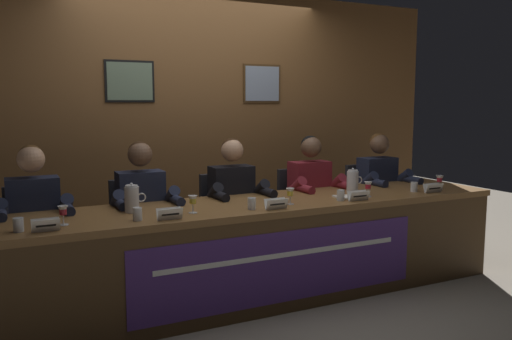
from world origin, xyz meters
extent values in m
plane|color=gray|center=(0.00, 0.00, 0.00)|extent=(12.00, 12.00, 0.00)
cube|color=brown|center=(0.00, 1.29, 1.30)|extent=(5.40, 0.12, 2.60)
cube|color=black|center=(-0.67, 1.22, 1.71)|extent=(0.45, 0.02, 0.38)
cube|color=slate|center=(-0.67, 1.21, 1.71)|extent=(0.41, 0.01, 0.34)
cube|color=#4C3319|center=(0.67, 1.22, 1.71)|extent=(0.42, 0.02, 0.39)
cube|color=#8C99AD|center=(0.67, 1.21, 1.71)|extent=(0.38, 0.01, 0.35)
cube|color=brown|center=(0.00, 0.00, 0.73)|extent=(4.20, 0.81, 0.05)
cube|color=#4C341B|center=(0.00, -0.38, 0.35)|extent=(4.14, 0.04, 0.71)
cube|color=#4C341B|center=(2.05, 0.00, 0.35)|extent=(0.08, 0.73, 0.71)
cube|color=#4C2D7A|center=(0.03, -0.41, 0.35)|extent=(2.26, 0.01, 0.52)
cube|color=white|center=(0.03, -0.41, 0.45)|extent=(1.92, 0.00, 0.04)
cylinder|color=black|center=(-1.56, 0.50, 0.01)|extent=(0.44, 0.44, 0.02)
cylinder|color=black|center=(-1.56, 0.50, 0.23)|extent=(0.05, 0.05, 0.40)
cube|color=#232328|center=(-1.56, 0.50, 0.44)|extent=(0.44, 0.44, 0.03)
cube|color=#232328|center=(-1.56, 0.70, 0.68)|extent=(0.40, 0.05, 0.44)
cylinder|color=black|center=(-1.66, 0.15, 0.23)|extent=(0.10, 0.10, 0.46)
cylinder|color=black|center=(-1.46, 0.15, 0.23)|extent=(0.10, 0.10, 0.46)
cylinder|color=black|center=(-1.66, 0.30, 0.51)|extent=(0.13, 0.34, 0.13)
cylinder|color=black|center=(-1.46, 0.30, 0.51)|extent=(0.13, 0.34, 0.13)
cube|color=#1E2338|center=(-1.56, 0.47, 0.75)|extent=(0.36, 0.20, 0.48)
sphere|color=tan|center=(-1.56, 0.45, 1.12)|extent=(0.19, 0.19, 0.19)
sphere|color=#593819|center=(-1.56, 0.47, 1.14)|extent=(0.17, 0.17, 0.17)
cylinder|color=#1E2338|center=(-1.77, 0.37, 0.77)|extent=(0.09, 0.30, 0.25)
cylinder|color=#1E2338|center=(-1.35, 0.37, 0.77)|extent=(0.09, 0.30, 0.25)
cylinder|color=#1E2338|center=(-1.77, 0.21, 0.79)|extent=(0.07, 0.24, 0.07)
cylinder|color=#1E2338|center=(-1.35, 0.21, 0.79)|extent=(0.07, 0.24, 0.07)
cube|color=white|center=(-1.54, -0.30, 0.80)|extent=(0.16, 0.03, 0.08)
cube|color=white|center=(-1.54, -0.27, 0.80)|extent=(0.16, 0.03, 0.08)
cube|color=black|center=(-1.54, -0.31, 0.80)|extent=(0.11, 0.01, 0.01)
cylinder|color=white|center=(-1.42, -0.16, 0.76)|extent=(0.06, 0.06, 0.00)
cylinder|color=white|center=(-1.42, -0.16, 0.79)|extent=(0.01, 0.01, 0.05)
cone|color=white|center=(-1.42, -0.16, 0.85)|extent=(0.06, 0.06, 0.06)
cylinder|color=#B21E2D|center=(-1.42, -0.16, 0.84)|extent=(0.04, 0.04, 0.04)
cylinder|color=silver|center=(-1.68, -0.22, 0.80)|extent=(0.06, 0.06, 0.08)
cylinder|color=silver|center=(-1.68, -0.22, 0.78)|extent=(0.05, 0.05, 0.05)
cylinder|color=black|center=(-0.78, 0.50, 0.01)|extent=(0.44, 0.44, 0.02)
cylinder|color=black|center=(-0.78, 0.50, 0.23)|extent=(0.05, 0.05, 0.40)
cube|color=#232328|center=(-0.78, 0.50, 0.44)|extent=(0.44, 0.44, 0.03)
cube|color=#232328|center=(-0.78, 0.70, 0.68)|extent=(0.40, 0.05, 0.44)
cylinder|color=black|center=(-0.88, 0.15, 0.23)|extent=(0.10, 0.10, 0.46)
cylinder|color=black|center=(-0.68, 0.15, 0.23)|extent=(0.10, 0.10, 0.46)
cylinder|color=black|center=(-0.88, 0.30, 0.51)|extent=(0.13, 0.34, 0.13)
cylinder|color=black|center=(-0.68, 0.30, 0.51)|extent=(0.13, 0.34, 0.13)
cube|color=#1E2338|center=(-0.78, 0.47, 0.75)|extent=(0.36, 0.20, 0.48)
sphere|color=brown|center=(-0.78, 0.45, 1.12)|extent=(0.19, 0.19, 0.19)
sphere|color=#331E0F|center=(-0.78, 0.47, 1.14)|extent=(0.17, 0.17, 0.17)
cylinder|color=#1E2338|center=(-0.99, 0.37, 0.77)|extent=(0.09, 0.30, 0.25)
cylinder|color=#1E2338|center=(-0.57, 0.37, 0.77)|extent=(0.09, 0.30, 0.25)
cylinder|color=#1E2338|center=(-0.99, 0.21, 0.79)|extent=(0.07, 0.24, 0.07)
cylinder|color=#1E2338|center=(-0.57, 0.21, 0.79)|extent=(0.07, 0.24, 0.07)
cube|color=white|center=(-0.78, -0.32, 0.80)|extent=(0.17, 0.03, 0.08)
cube|color=white|center=(-0.78, -0.29, 0.80)|extent=(0.17, 0.03, 0.08)
cube|color=black|center=(-0.78, -0.32, 0.80)|extent=(0.12, 0.01, 0.01)
cylinder|color=white|center=(-0.57, -0.17, 0.76)|extent=(0.06, 0.06, 0.00)
cylinder|color=white|center=(-0.57, -0.17, 0.79)|extent=(0.01, 0.01, 0.05)
cone|color=white|center=(-0.57, -0.17, 0.85)|extent=(0.06, 0.06, 0.06)
cylinder|color=yellow|center=(-0.57, -0.17, 0.84)|extent=(0.04, 0.04, 0.04)
cylinder|color=silver|center=(-0.97, -0.23, 0.80)|extent=(0.06, 0.06, 0.08)
cylinder|color=silver|center=(-0.97, -0.23, 0.78)|extent=(0.05, 0.05, 0.05)
cylinder|color=black|center=(0.00, 0.50, 0.01)|extent=(0.44, 0.44, 0.02)
cylinder|color=black|center=(0.00, 0.50, 0.23)|extent=(0.05, 0.05, 0.40)
cube|color=#232328|center=(0.00, 0.50, 0.44)|extent=(0.44, 0.44, 0.03)
cube|color=#232328|center=(0.00, 0.70, 0.68)|extent=(0.40, 0.05, 0.44)
cylinder|color=black|center=(-0.10, 0.15, 0.23)|extent=(0.10, 0.10, 0.46)
cylinder|color=black|center=(0.10, 0.15, 0.23)|extent=(0.10, 0.10, 0.46)
cylinder|color=black|center=(-0.10, 0.30, 0.51)|extent=(0.13, 0.34, 0.13)
cylinder|color=black|center=(0.10, 0.30, 0.51)|extent=(0.13, 0.34, 0.13)
cube|color=black|center=(0.00, 0.47, 0.75)|extent=(0.36, 0.20, 0.48)
sphere|color=tan|center=(0.00, 0.45, 1.12)|extent=(0.19, 0.19, 0.19)
sphere|color=#331E0F|center=(0.00, 0.47, 1.14)|extent=(0.17, 0.17, 0.17)
cylinder|color=black|center=(-0.21, 0.37, 0.77)|extent=(0.09, 0.30, 0.25)
cylinder|color=black|center=(0.21, 0.37, 0.77)|extent=(0.09, 0.30, 0.25)
cylinder|color=black|center=(-0.21, 0.21, 0.79)|extent=(0.07, 0.24, 0.07)
cylinder|color=black|center=(0.21, 0.21, 0.79)|extent=(0.07, 0.24, 0.07)
cube|color=white|center=(0.01, -0.33, 0.80)|extent=(0.17, 0.03, 0.08)
cube|color=white|center=(0.01, -0.30, 0.80)|extent=(0.17, 0.03, 0.08)
cube|color=black|center=(0.01, -0.33, 0.80)|extent=(0.12, 0.01, 0.01)
cylinder|color=white|center=(0.19, -0.19, 0.76)|extent=(0.06, 0.06, 0.00)
cylinder|color=white|center=(0.19, -0.19, 0.79)|extent=(0.01, 0.01, 0.05)
cone|color=white|center=(0.19, -0.19, 0.85)|extent=(0.06, 0.06, 0.06)
cylinder|color=yellow|center=(0.19, -0.19, 0.84)|extent=(0.04, 0.04, 0.04)
cylinder|color=silver|center=(-0.15, -0.24, 0.80)|extent=(0.06, 0.06, 0.08)
cylinder|color=silver|center=(-0.15, -0.24, 0.78)|extent=(0.05, 0.05, 0.05)
cylinder|color=black|center=(0.78, 0.50, 0.01)|extent=(0.44, 0.44, 0.02)
cylinder|color=black|center=(0.78, 0.50, 0.23)|extent=(0.05, 0.05, 0.40)
cube|color=#232328|center=(0.78, 0.50, 0.44)|extent=(0.44, 0.44, 0.03)
cube|color=#232328|center=(0.78, 0.70, 0.68)|extent=(0.40, 0.05, 0.44)
cylinder|color=black|center=(0.68, 0.15, 0.23)|extent=(0.10, 0.10, 0.46)
cylinder|color=black|center=(0.88, 0.15, 0.23)|extent=(0.10, 0.10, 0.46)
cylinder|color=black|center=(0.68, 0.30, 0.51)|extent=(0.13, 0.34, 0.13)
cylinder|color=black|center=(0.88, 0.30, 0.51)|extent=(0.13, 0.34, 0.13)
cube|color=maroon|center=(0.78, 0.47, 0.75)|extent=(0.36, 0.20, 0.48)
sphere|color=brown|center=(0.78, 0.45, 1.12)|extent=(0.19, 0.19, 0.19)
sphere|color=black|center=(0.78, 0.47, 1.14)|extent=(0.17, 0.17, 0.17)
cylinder|color=maroon|center=(0.57, 0.37, 0.77)|extent=(0.09, 0.30, 0.25)
cylinder|color=maroon|center=(0.99, 0.37, 0.77)|extent=(0.09, 0.30, 0.25)
cylinder|color=maroon|center=(0.57, 0.21, 0.79)|extent=(0.07, 0.24, 0.07)
cylinder|color=maroon|center=(0.99, 0.21, 0.79)|extent=(0.07, 0.24, 0.07)
cube|color=white|center=(0.74, -0.32, 0.80)|extent=(0.18, 0.03, 0.08)
cube|color=white|center=(0.74, -0.29, 0.80)|extent=(0.18, 0.03, 0.08)
cube|color=black|center=(0.74, -0.33, 0.80)|extent=(0.13, 0.01, 0.01)
cylinder|color=white|center=(0.92, -0.19, 0.76)|extent=(0.06, 0.06, 0.00)
cylinder|color=white|center=(0.92, -0.19, 0.79)|extent=(0.01, 0.01, 0.05)
cone|color=white|center=(0.92, -0.19, 0.85)|extent=(0.06, 0.06, 0.06)
cylinder|color=#B21E2D|center=(0.92, -0.19, 0.84)|extent=(0.04, 0.04, 0.04)
cylinder|color=silver|center=(0.62, -0.24, 0.80)|extent=(0.06, 0.06, 0.08)
cylinder|color=silver|center=(0.62, -0.24, 0.78)|extent=(0.05, 0.05, 0.05)
cylinder|color=black|center=(1.56, 0.50, 0.01)|extent=(0.44, 0.44, 0.02)
cylinder|color=black|center=(1.56, 0.50, 0.23)|extent=(0.05, 0.05, 0.40)
cube|color=#232328|center=(1.56, 0.50, 0.44)|extent=(0.44, 0.44, 0.03)
cube|color=#232328|center=(1.56, 0.70, 0.68)|extent=(0.40, 0.05, 0.44)
cylinder|color=black|center=(1.46, 0.15, 0.23)|extent=(0.10, 0.10, 0.46)
cylinder|color=black|center=(1.66, 0.15, 0.23)|extent=(0.10, 0.10, 0.46)
cylinder|color=black|center=(1.46, 0.30, 0.51)|extent=(0.13, 0.34, 0.13)
cylinder|color=black|center=(1.66, 0.30, 0.51)|extent=(0.13, 0.34, 0.13)
cube|color=#1E2338|center=(1.56, 0.47, 0.75)|extent=(0.36, 0.20, 0.48)
sphere|color=brown|center=(1.56, 0.45, 1.12)|extent=(0.19, 0.19, 0.19)
sphere|color=#593819|center=(1.56, 0.47, 1.14)|extent=(0.17, 0.17, 0.17)
cylinder|color=#1E2338|center=(1.35, 0.37, 0.77)|extent=(0.09, 0.30, 0.25)
cylinder|color=#1E2338|center=(1.77, 0.37, 0.77)|extent=(0.09, 0.30, 0.25)
cylinder|color=#1E2338|center=(1.35, 0.21, 0.79)|extent=(0.07, 0.24, 0.07)
cylinder|color=#1E2338|center=(1.77, 0.21, 0.79)|extent=(0.07, 0.24, 0.07)
cube|color=white|center=(1.54, -0.30, 0.80)|extent=(0.18, 0.03, 0.08)
cube|color=white|center=(1.54, -0.27, 0.80)|extent=(0.18, 0.03, 0.08)
cube|color=black|center=(1.54, -0.30, 0.80)|extent=(0.13, 0.01, 0.01)
cylinder|color=white|center=(1.72, -0.18, 0.76)|extent=(0.06, 0.06, 0.00)
cylinder|color=white|center=(1.72, -0.18, 0.79)|extent=(0.01, 0.01, 0.05)
cone|color=white|center=(1.72, -0.18, 0.85)|extent=(0.06, 0.06, 0.06)
cylinder|color=#B21E2D|center=(1.72, -0.18, 0.84)|extent=(0.04, 0.04, 0.04)
cylinder|color=silver|center=(1.43, -0.18, 0.80)|extent=(0.06, 0.06, 0.08)
cylinder|color=silver|center=(1.43, -0.18, 0.78)|extent=(0.05, 0.05, 0.05)
cylinder|color=silver|center=(-0.95, 0.05, 0.85)|extent=(0.10, 0.10, 0.18)
cylinder|color=silver|center=(-0.95, 0.05, 0.95)|extent=(0.08, 0.08, 0.01)
sphere|color=silver|center=(-0.95, 0.05, 0.96)|extent=(0.02, 0.02, 0.02)
torus|color=silver|center=(-0.88, 0.05, 0.86)|extent=(0.07, 0.01, 0.07)
cylinder|color=silver|center=(0.95, 0.05, 0.85)|extent=(0.10, 0.10, 0.18)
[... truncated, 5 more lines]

